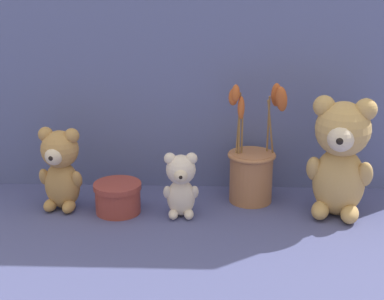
{
  "coord_description": "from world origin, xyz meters",
  "views": [
    {
      "loc": [
        0.04,
        -1.21,
        0.56
      ],
      "look_at": [
        0.0,
        0.02,
        0.14
      ],
      "focal_mm": 55.0,
      "sensor_mm": 36.0,
      "label": 1
    }
  ],
  "objects_px": {
    "teddy_bear_medium": "(61,167)",
    "decorative_tin_tall": "(118,198)",
    "flower_vase": "(252,169)",
    "teddy_bear_large": "(341,155)",
    "teddy_bear_small": "(181,184)"
  },
  "relations": [
    {
      "from": "teddy_bear_large",
      "to": "teddy_bear_small",
      "type": "relative_size",
      "value": 1.83
    },
    {
      "from": "teddy_bear_medium",
      "to": "decorative_tin_tall",
      "type": "relative_size",
      "value": 1.78
    },
    {
      "from": "flower_vase",
      "to": "teddy_bear_small",
      "type": "bearing_deg",
      "value": -151.07
    },
    {
      "from": "teddy_bear_large",
      "to": "teddy_bear_small",
      "type": "height_order",
      "value": "teddy_bear_large"
    },
    {
      "from": "teddy_bear_medium",
      "to": "decorative_tin_tall",
      "type": "bearing_deg",
      "value": -9.17
    },
    {
      "from": "teddy_bear_large",
      "to": "teddy_bear_small",
      "type": "distance_m",
      "value": 0.35
    },
    {
      "from": "teddy_bear_medium",
      "to": "decorative_tin_tall",
      "type": "xyz_separation_m",
      "value": [
        0.13,
        -0.02,
        -0.06
      ]
    },
    {
      "from": "teddy_bear_medium",
      "to": "flower_vase",
      "type": "distance_m",
      "value": 0.44
    },
    {
      "from": "teddy_bear_large",
      "to": "decorative_tin_tall",
      "type": "bearing_deg",
      "value": -179.34
    },
    {
      "from": "flower_vase",
      "to": "teddy_bear_medium",
      "type": "bearing_deg",
      "value": -172.6
    },
    {
      "from": "teddy_bear_large",
      "to": "decorative_tin_tall",
      "type": "distance_m",
      "value": 0.5
    },
    {
      "from": "teddy_bear_medium",
      "to": "teddy_bear_large",
      "type": "bearing_deg",
      "value": -1.42
    },
    {
      "from": "teddy_bear_large",
      "to": "teddy_bear_medium",
      "type": "xyz_separation_m",
      "value": [
        -0.62,
        0.02,
        -0.04
      ]
    },
    {
      "from": "teddy_bear_medium",
      "to": "flower_vase",
      "type": "relative_size",
      "value": 0.67
    },
    {
      "from": "flower_vase",
      "to": "decorative_tin_tall",
      "type": "height_order",
      "value": "flower_vase"
    }
  ]
}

